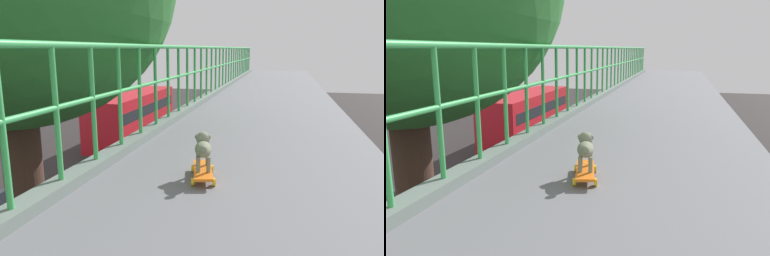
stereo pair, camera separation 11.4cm
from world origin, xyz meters
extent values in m
cylinder|color=green|center=(-0.25, 1.43, 6.12)|extent=(0.04, 0.04, 1.05)
cylinder|color=green|center=(-0.25, 2.01, 6.12)|extent=(0.04, 0.04, 1.05)
cylinder|color=green|center=(-0.25, 2.58, 6.12)|extent=(0.04, 0.04, 1.05)
cylinder|color=green|center=(-0.25, 3.15, 6.12)|extent=(0.04, 0.04, 1.05)
cylinder|color=green|center=(-0.25, 3.73, 6.12)|extent=(0.04, 0.04, 1.05)
cylinder|color=green|center=(-0.25, 4.30, 6.12)|extent=(0.04, 0.04, 1.05)
cylinder|color=green|center=(-0.25, 4.87, 6.12)|extent=(0.04, 0.04, 1.05)
cylinder|color=green|center=(-0.25, 5.44, 6.12)|extent=(0.04, 0.04, 1.05)
cylinder|color=green|center=(-0.25, 6.02, 6.12)|extent=(0.04, 0.04, 1.05)
cylinder|color=green|center=(-0.25, 6.59, 6.12)|extent=(0.04, 0.04, 1.05)
cylinder|color=green|center=(-0.25, 7.16, 6.12)|extent=(0.04, 0.04, 1.05)
cylinder|color=green|center=(-0.25, 7.74, 6.12)|extent=(0.04, 0.04, 1.05)
cylinder|color=green|center=(-0.25, 8.31, 6.12)|extent=(0.04, 0.04, 1.05)
cylinder|color=green|center=(-0.25, 8.88, 6.12)|extent=(0.04, 0.04, 1.05)
cylinder|color=green|center=(-0.25, 9.46, 6.12)|extent=(0.04, 0.04, 1.05)
cylinder|color=green|center=(-0.25, 10.03, 6.12)|extent=(0.04, 0.04, 1.05)
cylinder|color=green|center=(-0.25, 10.60, 6.12)|extent=(0.04, 0.04, 1.05)
cylinder|color=green|center=(-0.25, 11.18, 6.12)|extent=(0.04, 0.04, 1.05)
cylinder|color=green|center=(-0.25, 11.75, 6.12)|extent=(0.04, 0.04, 1.05)
cylinder|color=green|center=(-0.25, 12.32, 6.12)|extent=(0.04, 0.04, 1.05)
cylinder|color=green|center=(-0.25, 12.89, 6.12)|extent=(0.04, 0.04, 1.05)
cylinder|color=green|center=(-0.25, 13.47, 6.12)|extent=(0.04, 0.04, 1.05)
cylinder|color=green|center=(-0.25, 14.04, 6.12)|extent=(0.04, 0.04, 1.05)
cylinder|color=green|center=(-0.25, 14.61, 6.12)|extent=(0.04, 0.04, 1.05)
cylinder|color=green|center=(-0.25, 15.19, 6.12)|extent=(0.04, 0.04, 1.05)
cylinder|color=green|center=(-0.25, 15.76, 6.12)|extent=(0.04, 0.04, 1.05)
cylinder|color=green|center=(-0.25, 16.33, 6.12)|extent=(0.04, 0.04, 1.05)
cylinder|color=green|center=(-0.25, 16.91, 6.12)|extent=(0.04, 0.04, 1.05)
cylinder|color=green|center=(-0.25, 17.48, 6.12)|extent=(0.04, 0.04, 1.05)
cylinder|color=green|center=(-0.25, 18.05, 6.12)|extent=(0.04, 0.04, 1.05)
cylinder|color=black|center=(-8.09, 10.06, 0.31)|extent=(0.19, 0.62, 0.62)
cube|color=red|center=(-8.96, 24.20, 1.89)|extent=(2.57, 10.67, 3.23)
cube|color=black|center=(-8.96, 24.20, 2.46)|extent=(2.59, 9.82, 0.70)
cylinder|color=black|center=(-7.72, 27.93, 0.48)|extent=(0.28, 0.96, 0.96)
cylinder|color=black|center=(-10.19, 27.93, 0.48)|extent=(0.28, 0.96, 0.96)
cylinder|color=black|center=(-7.72, 21.26, 0.48)|extent=(0.28, 0.96, 0.96)
cylinder|color=black|center=(-10.19, 21.26, 0.48)|extent=(0.28, 0.96, 0.96)
cube|color=orange|center=(0.79, 2.55, 5.58)|extent=(0.28, 0.56, 0.02)
cylinder|color=yellow|center=(0.83, 2.74, 5.53)|extent=(0.04, 0.07, 0.07)
cylinder|color=yellow|center=(0.66, 2.70, 5.53)|extent=(0.04, 0.07, 0.07)
cylinder|color=yellow|center=(0.92, 2.40, 5.53)|extent=(0.04, 0.07, 0.07)
cylinder|color=yellow|center=(0.74, 2.36, 5.53)|extent=(0.04, 0.07, 0.07)
cylinder|color=slate|center=(0.81, 2.67, 5.66)|extent=(0.04, 0.04, 0.13)
cylinder|color=slate|center=(0.72, 2.65, 5.66)|extent=(0.04, 0.04, 0.13)
cylinder|color=slate|center=(0.86, 2.47, 5.66)|extent=(0.04, 0.04, 0.13)
cylinder|color=slate|center=(0.77, 2.45, 5.66)|extent=(0.04, 0.04, 0.13)
ellipsoid|color=slate|center=(0.79, 2.56, 5.76)|extent=(0.21, 0.31, 0.13)
sphere|color=slate|center=(0.76, 2.68, 5.83)|extent=(0.13, 0.13, 0.13)
ellipsoid|color=slate|center=(0.75, 2.73, 5.82)|extent=(0.06, 0.07, 0.04)
sphere|color=slate|center=(0.81, 2.69, 5.84)|extent=(0.05, 0.05, 0.05)
sphere|color=slate|center=(0.71, 2.67, 5.84)|extent=(0.05, 0.05, 0.05)
sphere|color=slate|center=(0.82, 2.42, 5.80)|extent=(0.07, 0.07, 0.07)
camera|label=1|loc=(1.44, -0.47, 6.62)|focal=34.65mm
camera|label=2|loc=(1.55, -0.44, 6.62)|focal=34.65mm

